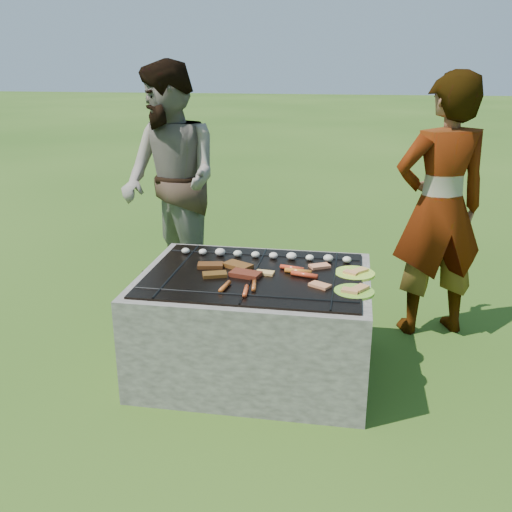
{
  "coord_description": "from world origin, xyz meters",
  "views": [
    {
      "loc": [
        0.52,
        -2.98,
        1.76
      ],
      "look_at": [
        0.0,
        0.05,
        0.7
      ],
      "focal_mm": 40.0,
      "sensor_mm": 36.0,
      "label": 1
    }
  ],
  "objects_px": {
    "plate_far": "(355,273)",
    "bystander": "(171,182)",
    "fire_pit": "(255,326)",
    "cook": "(440,209)",
    "plate_near": "(354,291)"
  },
  "relations": [
    {
      "from": "plate_far",
      "to": "bystander",
      "type": "bearing_deg",
      "value": 144.78
    },
    {
      "from": "fire_pit",
      "to": "cook",
      "type": "bearing_deg",
      "value": 34.0
    },
    {
      "from": "fire_pit",
      "to": "plate_near",
      "type": "distance_m",
      "value": 0.67
    },
    {
      "from": "plate_near",
      "to": "cook",
      "type": "distance_m",
      "value": 1.07
    },
    {
      "from": "plate_near",
      "to": "bystander",
      "type": "relative_size",
      "value": 0.12
    },
    {
      "from": "plate_far",
      "to": "plate_near",
      "type": "height_order",
      "value": "plate_near"
    },
    {
      "from": "fire_pit",
      "to": "bystander",
      "type": "distance_m",
      "value": 1.5
    },
    {
      "from": "cook",
      "to": "bystander",
      "type": "relative_size",
      "value": 0.96
    },
    {
      "from": "plate_far",
      "to": "bystander",
      "type": "xyz_separation_m",
      "value": [
        -1.39,
        0.98,
        0.28
      ]
    },
    {
      "from": "bystander",
      "to": "plate_near",
      "type": "bearing_deg",
      "value": 0.69
    },
    {
      "from": "plate_far",
      "to": "cook",
      "type": "distance_m",
      "value": 0.85
    },
    {
      "from": "bystander",
      "to": "plate_far",
      "type": "bearing_deg",
      "value": 7.53
    },
    {
      "from": "plate_far",
      "to": "cook",
      "type": "xyz_separation_m",
      "value": [
        0.52,
        0.62,
        0.25
      ]
    },
    {
      "from": "plate_near",
      "to": "cook",
      "type": "bearing_deg",
      "value": 59.82
    },
    {
      "from": "cook",
      "to": "bystander",
      "type": "bearing_deg",
      "value": -29.38
    }
  ]
}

